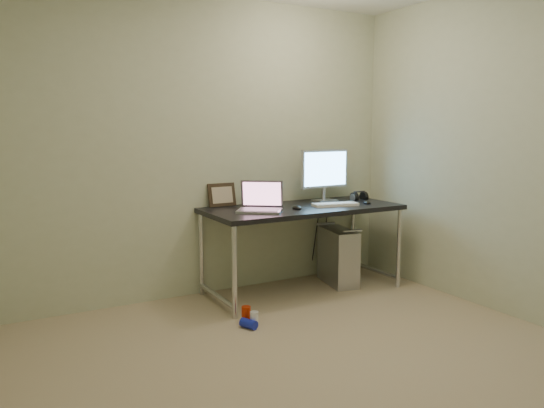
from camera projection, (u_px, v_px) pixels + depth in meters
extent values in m
plane|color=tan|center=(327.00, 370.00, 3.14)|extent=(3.50, 3.50, 0.00)
cube|color=beige|center=(209.00, 148.00, 4.47)|extent=(3.50, 0.02, 2.50)
cube|color=beige|center=(530.00, 152.00, 3.81)|extent=(0.02, 3.50, 2.50)
cube|color=black|center=(303.00, 209.00, 4.56)|extent=(1.70, 0.74, 0.04)
cylinder|color=silver|center=(235.00, 272.00, 3.94)|extent=(0.04, 0.04, 0.71)
cylinder|color=silver|center=(201.00, 254.00, 4.51)|extent=(0.04, 0.04, 0.71)
cylinder|color=silver|center=(399.00, 248.00, 4.72)|extent=(0.04, 0.04, 0.71)
cylinder|color=silver|center=(353.00, 235.00, 5.29)|extent=(0.04, 0.04, 0.71)
cylinder|color=silver|center=(217.00, 296.00, 4.26)|extent=(0.04, 0.66, 0.04)
cylinder|color=silver|center=(374.00, 270.00, 5.05)|extent=(0.04, 0.66, 0.04)
cube|color=silver|center=(338.00, 256.00, 4.85)|extent=(0.31, 0.52, 0.51)
cylinder|color=silver|center=(352.00, 231.00, 4.64)|extent=(0.18, 0.06, 0.02)
cylinder|color=silver|center=(326.00, 224.00, 4.99)|extent=(0.18, 0.06, 0.02)
cylinder|color=black|center=(316.00, 236.00, 5.06)|extent=(0.01, 0.16, 0.69)
cylinder|color=black|center=(325.00, 237.00, 5.09)|extent=(0.02, 0.11, 0.71)
cylinder|color=#BC2606|center=(246.00, 315.00, 3.89)|extent=(0.08, 0.08, 0.12)
cylinder|color=white|center=(254.00, 319.00, 3.81)|extent=(0.07, 0.07, 0.11)
cylinder|color=#1725BD|center=(249.00, 324.00, 3.78)|extent=(0.11, 0.14, 0.07)
cube|color=silver|center=(260.00, 211.00, 4.26)|extent=(0.43, 0.41, 0.02)
cube|color=gray|center=(260.00, 209.00, 4.26)|extent=(0.37, 0.35, 0.00)
cube|color=gray|center=(262.00, 194.00, 4.38)|extent=(0.31, 0.25, 0.22)
cube|color=#8A5569|center=(262.00, 194.00, 4.37)|extent=(0.28, 0.22, 0.19)
cube|color=silver|center=(325.00, 200.00, 4.87)|extent=(0.21, 0.16, 0.01)
cylinder|color=silver|center=(324.00, 194.00, 4.88)|extent=(0.03, 0.03, 0.11)
cube|color=silver|center=(325.00, 169.00, 4.84)|extent=(0.51, 0.05, 0.35)
cube|color=#6DBDFF|center=(326.00, 169.00, 4.82)|extent=(0.46, 0.02, 0.30)
cube|color=white|center=(335.00, 205.00, 4.59)|extent=(0.42, 0.21, 0.02)
ellipsoid|color=black|center=(367.00, 202.00, 4.71)|extent=(0.09, 0.11, 0.03)
ellipsoid|color=black|center=(297.00, 207.00, 4.41)|extent=(0.08, 0.12, 0.04)
cylinder|color=black|center=(354.00, 197.00, 4.94)|extent=(0.04, 0.09, 0.09)
cylinder|color=black|center=(364.00, 197.00, 5.00)|extent=(0.04, 0.09, 0.09)
cube|color=black|center=(359.00, 192.00, 4.96)|extent=(0.12, 0.02, 0.01)
cube|color=black|center=(222.00, 195.00, 4.55)|extent=(0.25, 0.08, 0.20)
cylinder|color=silver|center=(244.00, 200.00, 4.60)|extent=(0.01, 0.01, 0.09)
cylinder|color=white|center=(244.00, 194.00, 4.59)|extent=(0.05, 0.04, 0.04)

